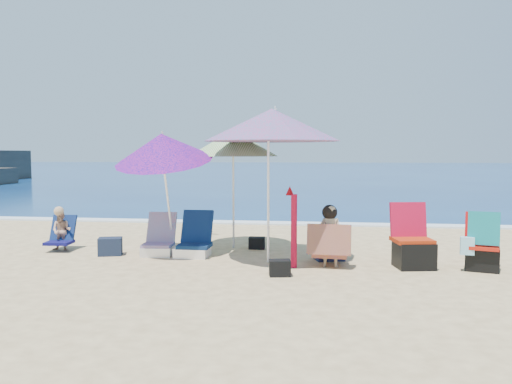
# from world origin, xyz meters

# --- Properties ---
(ground) EXTENTS (120.00, 120.00, 0.00)m
(ground) POSITION_xyz_m (0.00, 0.00, 0.00)
(ground) COLOR #D8BC84
(ground) RESTS_ON ground
(sea) EXTENTS (120.00, 80.00, 0.12)m
(sea) POSITION_xyz_m (0.00, 45.00, -0.05)
(sea) COLOR navy
(sea) RESTS_ON ground
(foam) EXTENTS (120.00, 0.50, 0.04)m
(foam) POSITION_xyz_m (0.00, 5.10, 0.02)
(foam) COLOR white
(foam) RESTS_ON ground
(umbrella_turquoise) EXTENTS (2.26, 2.26, 2.48)m
(umbrella_turquoise) POSITION_xyz_m (-0.01, 0.73, 2.18)
(umbrella_turquoise) COLOR white
(umbrella_turquoise) RESTS_ON ground
(umbrella_striped) EXTENTS (1.80, 1.80, 2.19)m
(umbrella_striped) POSITION_xyz_m (-0.82, 1.84, 1.92)
(umbrella_striped) COLOR silver
(umbrella_striped) RESTS_ON ground
(umbrella_blue) EXTENTS (1.83, 1.89, 2.23)m
(umbrella_blue) POSITION_xyz_m (-1.85, 0.92, 1.83)
(umbrella_blue) COLOR white
(umbrella_blue) RESTS_ON ground
(furled_umbrella) EXTENTS (0.21, 0.25, 1.24)m
(furled_umbrella) POSITION_xyz_m (0.35, 0.38, 0.68)
(furled_umbrella) COLOR red
(furled_umbrella) RESTS_ON ground
(chair_navy) EXTENTS (0.58, 0.66, 0.75)m
(chair_navy) POSITION_xyz_m (-1.36, 1.03, 0.20)
(chair_navy) COLOR #0C2245
(chair_navy) RESTS_ON ground
(chair_rainbow) EXTENTS (0.54, 0.65, 0.71)m
(chair_rainbow) POSITION_xyz_m (-1.98, 1.06, 0.19)
(chair_rainbow) COLOR #C64845
(chair_rainbow) RESTS_ON ground
(camp_chair_left) EXTENTS (0.65, 0.66, 0.98)m
(camp_chair_left) POSITION_xyz_m (2.16, 0.61, 0.29)
(camp_chair_left) COLOR #A7280B
(camp_chair_left) RESTS_ON ground
(camp_chair_right) EXTENTS (0.65, 0.63, 0.89)m
(camp_chair_right) POSITION_xyz_m (3.14, 0.54, 0.32)
(camp_chair_right) COLOR red
(camp_chair_right) RESTS_ON ground
(person_center) EXTENTS (0.67, 0.58, 0.96)m
(person_center) POSITION_xyz_m (0.90, 0.46, 0.46)
(person_center) COLOR tan
(person_center) RESTS_ON ground
(person_left) EXTENTS (0.48, 0.57, 0.79)m
(person_left) POSITION_xyz_m (-3.84, 1.22, 0.36)
(person_left) COLOR tan
(person_left) RESTS_ON ground
(bag_navy_a) EXTENTS (0.45, 0.38, 0.30)m
(bag_navy_a) POSITION_xyz_m (-2.80, 0.91, 0.15)
(bag_navy_a) COLOR #172033
(bag_navy_a) RESTS_ON ground
(bag_black_a) EXTENTS (0.30, 0.22, 0.21)m
(bag_black_a) POSITION_xyz_m (-0.39, 1.82, 0.11)
(bag_black_a) COLOR black
(bag_black_a) RESTS_ON ground
(bag_navy_b) EXTENTS (0.53, 0.45, 0.34)m
(bag_navy_b) POSITION_xyz_m (0.90, 1.00, 0.17)
(bag_navy_b) COLOR #191D38
(bag_navy_b) RESTS_ON ground
(bag_black_b) EXTENTS (0.33, 0.25, 0.23)m
(bag_black_b) POSITION_xyz_m (0.20, -0.20, 0.11)
(bag_black_b) COLOR black
(bag_black_b) RESTS_ON ground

